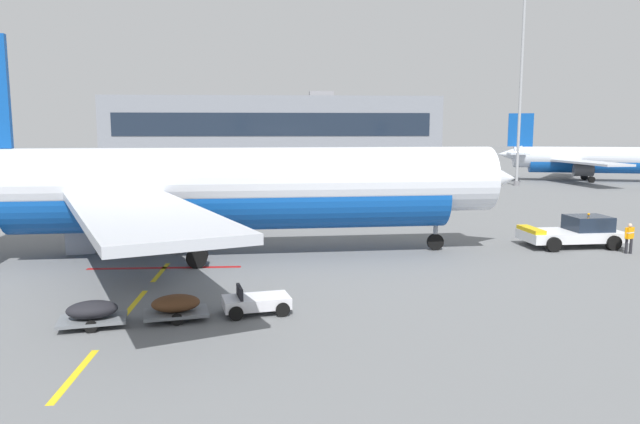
% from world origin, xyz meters
% --- Properties ---
extents(ground, '(400.00, 400.00, 0.00)m').
position_xyz_m(ground, '(40.00, 40.00, 0.00)').
color(ground, slate).
extents(apron_paint_markings, '(8.00, 98.39, 0.01)m').
position_xyz_m(apron_paint_markings, '(18.00, 38.66, 0.00)').
color(apron_paint_markings, yellow).
rests_on(apron_paint_markings, ground).
extents(airliner_foreground, '(34.80, 34.56, 12.20)m').
position_xyz_m(airliner_foreground, '(20.94, 24.89, 3.95)').
color(airliner_foreground, silver).
rests_on(airliner_foreground, ground).
extents(pushback_tug, '(6.17, 3.50, 2.08)m').
position_xyz_m(pushback_tug, '(42.32, 26.23, 0.90)').
color(pushback_tug, silver).
rests_on(pushback_tug, ground).
extents(airliner_mid_left, '(26.46, 25.78, 9.38)m').
position_xyz_m(airliner_mid_left, '(67.74, 70.76, 3.04)').
color(airliner_mid_left, silver).
rests_on(airliner_mid_left, ground).
extents(catering_truck, '(4.67, 7.40, 3.14)m').
position_xyz_m(catering_truck, '(11.69, 46.12, 1.65)').
color(catering_truck, black).
rests_on(catering_truck, ground).
extents(baggage_train, '(8.71, 3.27, 1.14)m').
position_xyz_m(baggage_train, '(20.15, 13.24, 0.52)').
color(baggage_train, silver).
rests_on(baggage_train, ground).
extents(ground_crew_worker, '(0.68, 0.43, 1.79)m').
position_xyz_m(ground_crew_worker, '(44.44, 23.93, 1.03)').
color(ground_crew_worker, '#232328').
rests_on(ground_crew_worker, ground).
extents(uld_cargo_container, '(1.94, 1.91, 1.60)m').
position_xyz_m(uld_cargo_container, '(12.30, 26.45, 0.80)').
color(uld_cargo_container, '#B7BCC6').
rests_on(uld_cargo_container, ground).
extents(apron_light_mast_far, '(1.80, 1.80, 28.32)m').
position_xyz_m(apron_light_mast_far, '(54.35, 65.56, 17.34)').
color(apron_light_mast_far, slate).
rests_on(apron_light_mast_far, ground).
extents(terminal_satellite, '(81.00, 24.00, 16.57)m').
position_xyz_m(terminal_satellite, '(22.35, 144.70, 7.50)').
color(terminal_satellite, gray).
rests_on(terminal_satellite, ground).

